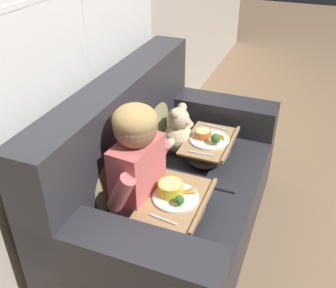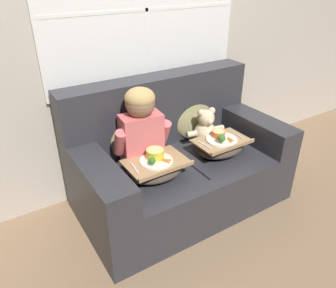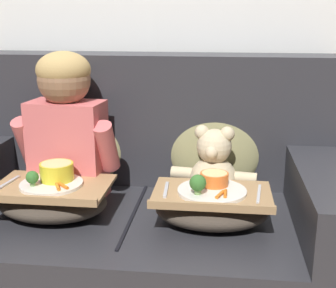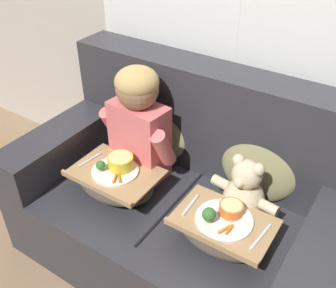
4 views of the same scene
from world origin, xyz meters
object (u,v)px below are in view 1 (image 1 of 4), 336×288
(couch, at_px, (164,186))
(child_figure, at_px, (137,156))
(teddy_bear, at_px, (179,133))
(throw_pillow_behind_child, at_px, (108,171))
(lap_tray_child, at_px, (176,206))
(throw_pillow_behind_teddy, at_px, (153,120))
(lap_tray_teddy, at_px, (209,148))

(couch, relative_size, child_figure, 2.71)
(child_figure, xyz_separation_m, teddy_bear, (0.59, -0.00, -0.19))
(throw_pillow_behind_child, relative_size, lap_tray_child, 0.99)
(teddy_bear, bearing_deg, lap_tray_child, -161.33)
(teddy_bear, bearing_deg, child_figure, 179.68)
(throw_pillow_behind_teddy, xyz_separation_m, lap_tray_child, (-0.59, -0.37, -0.12))
(couch, bearing_deg, throw_pillow_behind_teddy, 32.39)
(throw_pillow_behind_teddy, height_order, lap_tray_child, throw_pillow_behind_teddy)
(lap_tray_child, bearing_deg, child_figure, 90.13)
(lap_tray_child, xyz_separation_m, lap_tray_teddy, (0.59, -0.00, -0.00))
(couch, bearing_deg, teddy_bear, 2.86)
(throw_pillow_behind_child, relative_size, throw_pillow_behind_teddy, 1.00)
(child_figure, bearing_deg, teddy_bear, -0.32)
(teddy_bear, bearing_deg, couch, -177.14)
(child_figure, xyz_separation_m, lap_tray_child, (0.00, -0.20, -0.26))
(throw_pillow_behind_teddy, xyz_separation_m, lap_tray_teddy, (-0.00, -0.37, -0.12))
(teddy_bear, relative_size, lap_tray_child, 0.81)
(lap_tray_teddy, bearing_deg, throw_pillow_behind_teddy, 89.93)
(couch, relative_size, throw_pillow_behind_teddy, 3.84)
(throw_pillow_behind_child, relative_size, teddy_bear, 1.23)
(throw_pillow_behind_child, height_order, child_figure, child_figure)
(throw_pillow_behind_teddy, xyz_separation_m, child_figure, (-0.59, -0.17, 0.14))
(throw_pillow_behind_child, height_order, lap_tray_teddy, throw_pillow_behind_child)
(throw_pillow_behind_teddy, bearing_deg, throw_pillow_behind_child, 180.00)
(child_figure, relative_size, lap_tray_teddy, 1.42)
(throw_pillow_behind_child, height_order, throw_pillow_behind_teddy, same)
(throw_pillow_behind_child, distance_m, throw_pillow_behind_teddy, 0.59)
(child_figure, distance_m, lap_tray_teddy, 0.68)
(couch, xyz_separation_m, throw_pillow_behind_teddy, (0.30, 0.19, 0.26))
(couch, height_order, lap_tray_teddy, couch)
(couch, relative_size, lap_tray_child, 3.80)
(throw_pillow_behind_teddy, distance_m, teddy_bear, 0.18)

